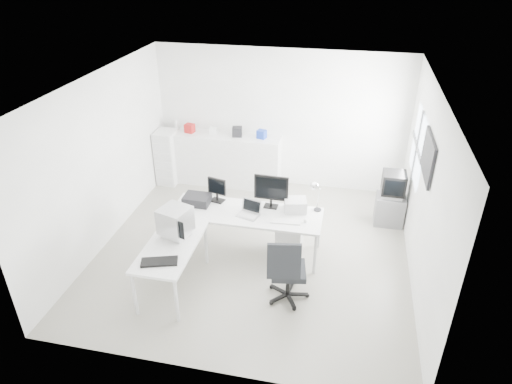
% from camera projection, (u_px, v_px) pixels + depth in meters
% --- Properties ---
extents(floor, '(5.00, 5.00, 0.01)m').
position_uv_depth(floor, '(254.00, 250.00, 7.62)').
color(floor, '#BBB8A8').
rests_on(floor, ground).
extents(ceiling, '(5.00, 5.00, 0.01)m').
position_uv_depth(ceiling, '(253.00, 85.00, 6.26)').
color(ceiling, white).
rests_on(ceiling, back_wall).
extents(back_wall, '(5.00, 0.02, 2.80)m').
position_uv_depth(back_wall, '(280.00, 120.00, 9.08)').
color(back_wall, white).
rests_on(back_wall, floor).
extents(left_wall, '(0.02, 5.00, 2.80)m').
position_uv_depth(left_wall, '(103.00, 161.00, 7.40)').
color(left_wall, white).
rests_on(left_wall, floor).
extents(right_wall, '(0.02, 5.00, 2.80)m').
position_uv_depth(right_wall, '(425.00, 192.00, 6.49)').
color(right_wall, white).
rests_on(right_wall, floor).
extents(window, '(0.02, 1.20, 1.10)m').
position_uv_depth(window, '(418.00, 146.00, 7.42)').
color(window, white).
rests_on(window, right_wall).
extents(wall_picture, '(0.04, 0.90, 0.60)m').
position_uv_depth(wall_picture, '(428.00, 157.00, 6.33)').
color(wall_picture, black).
rests_on(wall_picture, right_wall).
extents(main_desk, '(2.40, 0.80, 0.75)m').
position_uv_depth(main_desk, '(247.00, 232.00, 7.42)').
color(main_desk, silver).
rests_on(main_desk, floor).
extents(side_desk, '(0.70, 1.40, 0.75)m').
position_uv_depth(side_desk, '(173.00, 266.00, 6.64)').
color(side_desk, silver).
rests_on(side_desk, floor).
extents(drawer_pedestal, '(0.40, 0.50, 0.60)m').
position_uv_depth(drawer_pedestal, '(289.00, 239.00, 7.38)').
color(drawer_pedestal, silver).
rests_on(drawer_pedestal, floor).
extents(inkjet_printer, '(0.42, 0.33, 0.15)m').
position_uv_depth(inkjet_printer, '(197.00, 200.00, 7.45)').
color(inkjet_printer, black).
rests_on(inkjet_printer, main_desk).
extents(lcd_monitor_small, '(0.36, 0.26, 0.40)m').
position_uv_depth(lcd_monitor_small, '(217.00, 190.00, 7.46)').
color(lcd_monitor_small, black).
rests_on(lcd_monitor_small, main_desk).
extents(lcd_monitor_large, '(0.56, 0.24, 0.57)m').
position_uv_depth(lcd_monitor_large, '(271.00, 191.00, 7.25)').
color(lcd_monitor_large, black).
rests_on(lcd_monitor_large, main_desk).
extents(laptop, '(0.41, 0.42, 0.22)m').
position_uv_depth(laptop, '(248.00, 210.00, 7.09)').
color(laptop, '#B7B7BA').
rests_on(laptop, main_desk).
extents(white_keyboard, '(0.48, 0.18, 0.02)m').
position_uv_depth(white_keyboard, '(285.00, 221.00, 6.99)').
color(white_keyboard, silver).
rests_on(white_keyboard, main_desk).
extents(white_mouse, '(0.06, 0.06, 0.06)m').
position_uv_depth(white_mouse, '(305.00, 221.00, 6.97)').
color(white_mouse, silver).
rests_on(white_mouse, main_desk).
extents(laser_printer, '(0.40, 0.36, 0.20)m').
position_uv_depth(laser_printer, '(295.00, 205.00, 7.24)').
color(laser_printer, silver).
rests_on(laser_printer, main_desk).
extents(desk_lamp, '(0.23, 0.23, 0.53)m').
position_uv_depth(desk_lamp, '(319.00, 196.00, 7.17)').
color(desk_lamp, silver).
rests_on(desk_lamp, main_desk).
extents(crt_monitor, '(0.49, 0.49, 0.45)m').
position_uv_depth(crt_monitor, '(175.00, 223.00, 6.56)').
color(crt_monitor, '#B7B7BA').
rests_on(crt_monitor, side_desk).
extents(black_keyboard, '(0.52, 0.33, 0.03)m').
position_uv_depth(black_keyboard, '(159.00, 262.00, 6.11)').
color(black_keyboard, black).
rests_on(black_keyboard, side_desk).
extents(office_chair, '(0.72, 0.72, 1.07)m').
position_uv_depth(office_chair, '(289.00, 267.00, 6.36)').
color(office_chair, '#242629').
rests_on(office_chair, floor).
extents(tv_cabinet, '(0.51, 0.42, 0.55)m').
position_uv_depth(tv_cabinet, '(389.00, 210.00, 8.22)').
color(tv_cabinet, slate).
rests_on(tv_cabinet, floor).
extents(crt_tv, '(0.50, 0.48, 0.45)m').
position_uv_depth(crt_tv, '(393.00, 185.00, 7.98)').
color(crt_tv, black).
rests_on(crt_tv, tv_cabinet).
extents(sideboard, '(2.16, 0.54, 1.08)m').
position_uv_depth(sideboard, '(228.00, 160.00, 9.46)').
color(sideboard, silver).
rests_on(sideboard, floor).
extents(clutter_box_a, '(0.20, 0.19, 0.18)m').
position_uv_depth(clutter_box_a, '(190.00, 128.00, 9.30)').
color(clutter_box_a, '#A41817').
rests_on(clutter_box_a, sideboard).
extents(clutter_box_b, '(0.14, 0.12, 0.14)m').
position_uv_depth(clutter_box_b, '(213.00, 131.00, 9.22)').
color(clutter_box_b, silver).
rests_on(clutter_box_b, sideboard).
extents(clutter_box_c, '(0.22, 0.21, 0.19)m').
position_uv_depth(clutter_box_c, '(237.00, 132.00, 9.11)').
color(clutter_box_c, black).
rests_on(clutter_box_c, sideboard).
extents(clutter_box_d, '(0.20, 0.19, 0.17)m').
position_uv_depth(clutter_box_d, '(262.00, 134.00, 9.03)').
color(clutter_box_d, '#1837AA').
rests_on(clutter_box_d, sideboard).
extents(clutter_bottle, '(0.07, 0.07, 0.22)m').
position_uv_depth(clutter_bottle, '(176.00, 125.00, 9.38)').
color(clutter_bottle, silver).
rests_on(clutter_bottle, sideboard).
extents(filing_cabinet, '(0.40, 0.48, 1.14)m').
position_uv_depth(filing_cabinet, '(167.00, 157.00, 9.49)').
color(filing_cabinet, silver).
rests_on(filing_cabinet, floor).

